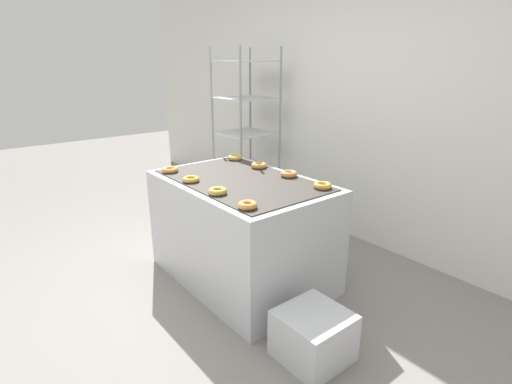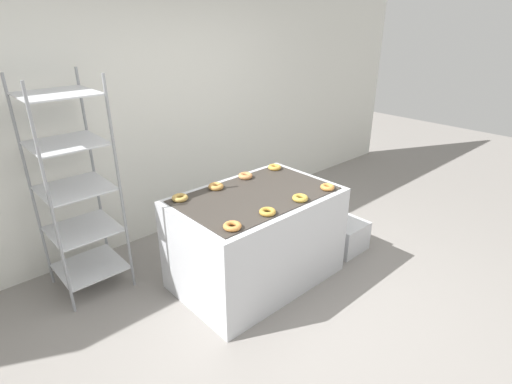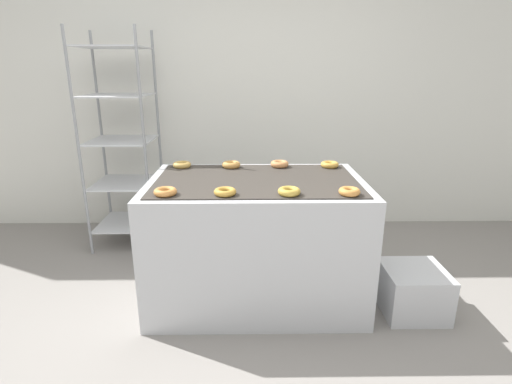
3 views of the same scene
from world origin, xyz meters
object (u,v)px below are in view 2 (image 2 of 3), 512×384
(fryer_machine, at_px, (256,238))
(donut_near_right, at_px, (327,187))
(donut_far_midleft, at_px, (216,186))
(donut_far_right, at_px, (275,167))
(donut_near_left, at_px, (232,226))
(glaze_bin, at_px, (344,235))
(donut_near_midright, at_px, (300,198))
(donut_near_midleft, at_px, (267,212))
(donut_far_left, at_px, (180,198))
(donut_far_midright, at_px, (245,176))
(baking_rack_cart, at_px, (75,188))

(fryer_machine, bearing_deg, donut_near_right, -32.76)
(donut_far_midleft, height_order, donut_far_right, donut_far_midleft)
(donut_near_left, xyz_separation_m, donut_far_midleft, (0.35, 0.65, 0.00))
(glaze_bin, bearing_deg, donut_near_midright, -172.90)
(donut_near_left, relative_size, donut_near_midright, 1.01)
(donut_near_midleft, relative_size, donut_far_midleft, 0.97)
(donut_far_left, bearing_deg, donut_near_midleft, -61.84)
(glaze_bin, height_order, donut_far_midleft, donut_far_midleft)
(donut_far_midright, bearing_deg, donut_near_left, -136.49)
(donut_near_midright, relative_size, donut_far_midleft, 0.98)
(fryer_machine, xyz_separation_m, baking_rack_cart, (-1.16, 0.93, 0.52))
(donut_near_left, height_order, donut_far_midright, donut_far_midright)
(baking_rack_cart, distance_m, donut_near_midright, 1.85)
(glaze_bin, height_order, donut_far_right, donut_far_right)
(donut_near_midright, distance_m, donut_far_midleft, 0.75)
(baking_rack_cart, xyz_separation_m, donut_near_midleft, (0.98, -1.27, -0.07))
(donut_near_midright, distance_m, donut_far_right, 0.75)
(glaze_bin, relative_size, donut_far_right, 3.00)
(fryer_machine, distance_m, baking_rack_cart, 1.58)
(donut_near_midright, bearing_deg, glaze_bin, 7.10)
(glaze_bin, relative_size, donut_far_midright, 2.95)
(glaze_bin, distance_m, donut_far_midright, 1.26)
(fryer_machine, xyz_separation_m, donut_near_midleft, (-0.19, -0.33, 0.45))
(donut_far_right, bearing_deg, donut_near_midleft, -137.97)
(fryer_machine, relative_size, donut_near_right, 11.50)
(fryer_machine, bearing_deg, donut_far_left, 148.31)
(donut_near_midright, height_order, donut_far_midright, donut_far_midright)
(donut_near_midright, bearing_deg, donut_near_left, 179.54)
(glaze_bin, distance_m, donut_far_left, 1.82)
(glaze_bin, bearing_deg, donut_near_midleft, -175.16)
(glaze_bin, height_order, donut_near_midleft, donut_near_midleft)
(donut_far_midright, height_order, donut_far_right, donut_far_midright)
(fryer_machine, bearing_deg, donut_near_midright, -61.15)
(donut_near_left, relative_size, donut_far_left, 1.00)
(donut_far_midleft, bearing_deg, fryer_machine, -61.00)
(baking_rack_cart, xyz_separation_m, donut_near_left, (0.63, -1.26, -0.07))
(donut_far_right, bearing_deg, fryer_machine, -149.13)
(baking_rack_cart, bearing_deg, donut_near_right, -37.02)
(donut_near_left, height_order, donut_far_midleft, donut_far_midleft)
(baking_rack_cart, distance_m, donut_near_left, 1.41)
(donut_near_midleft, height_order, donut_far_right, donut_far_right)
(donut_near_right, bearing_deg, baking_rack_cart, 142.98)
(donut_near_left, xyz_separation_m, donut_near_midright, (0.71, -0.01, 0.00))
(donut_far_midright, bearing_deg, donut_far_midleft, -177.36)
(donut_near_midleft, bearing_deg, donut_near_midright, -0.38)
(baking_rack_cart, bearing_deg, donut_near_left, -63.46)
(baking_rack_cart, distance_m, donut_near_midleft, 1.60)
(donut_near_left, height_order, donut_near_midright, donut_near_midright)
(donut_far_midleft, bearing_deg, donut_far_left, 178.40)
(donut_near_midright, xyz_separation_m, donut_far_left, (-0.73, 0.67, -0.00))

